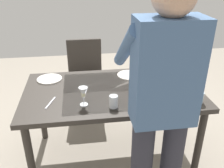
{
  "coord_description": "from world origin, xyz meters",
  "views": [
    {
      "loc": [
        0.26,
        1.87,
        1.72
      ],
      "look_at": [
        0.0,
        0.0,
        0.78
      ],
      "focal_mm": 39.56,
      "sensor_mm": 36.0,
      "label": 1
    }
  ],
  "objects_px": {
    "chair_near": "(86,74)",
    "serving_bowl_pasta": "(148,94)",
    "dining_table": "(112,97)",
    "dinner_plate_far": "(129,75)",
    "water_cup_near_left": "(114,102)",
    "person_server": "(161,106)",
    "wine_glass_left": "(83,93)",
    "side_bowl_salad": "(166,74)",
    "water_cup_near_right": "(198,97)",
    "wine_bottle": "(162,74)",
    "dinner_plate_near": "(49,79)"
  },
  "relations": [
    {
      "from": "chair_near",
      "to": "serving_bowl_pasta",
      "type": "relative_size",
      "value": 3.03
    },
    {
      "from": "dining_table",
      "to": "dinner_plate_far",
      "type": "relative_size",
      "value": 6.56
    },
    {
      "from": "chair_near",
      "to": "dining_table",
      "type": "bearing_deg",
      "value": 103.93
    },
    {
      "from": "dining_table",
      "to": "water_cup_near_left",
      "type": "xyz_separation_m",
      "value": [
        0.03,
        0.29,
        0.12
      ]
    },
    {
      "from": "dining_table",
      "to": "person_server",
      "type": "height_order",
      "value": "person_server"
    },
    {
      "from": "wine_glass_left",
      "to": "water_cup_near_left",
      "type": "xyz_separation_m",
      "value": [
        -0.22,
        0.06,
        -0.06
      ]
    },
    {
      "from": "dining_table",
      "to": "serving_bowl_pasta",
      "type": "relative_size",
      "value": 5.03
    },
    {
      "from": "wine_glass_left",
      "to": "side_bowl_salad",
      "type": "relative_size",
      "value": 0.84
    },
    {
      "from": "person_server",
      "to": "side_bowl_salad",
      "type": "xyz_separation_m",
      "value": [
        -0.35,
        -0.88,
        -0.2
      ]
    },
    {
      "from": "water_cup_near_right",
      "to": "dining_table",
      "type": "bearing_deg",
      "value": -26.17
    },
    {
      "from": "wine_bottle",
      "to": "serving_bowl_pasta",
      "type": "distance_m",
      "value": 0.28
    },
    {
      "from": "serving_bowl_pasta",
      "to": "dining_table",
      "type": "bearing_deg",
      "value": -35.77
    },
    {
      "from": "dinner_plate_near",
      "to": "serving_bowl_pasta",
      "type": "bearing_deg",
      "value": 150.35
    },
    {
      "from": "wine_bottle",
      "to": "dinner_plate_near",
      "type": "relative_size",
      "value": 1.29
    },
    {
      "from": "side_bowl_salad",
      "to": "person_server",
      "type": "bearing_deg",
      "value": 68.3
    },
    {
      "from": "wine_bottle",
      "to": "wine_glass_left",
      "type": "bearing_deg",
      "value": 19.2
    },
    {
      "from": "wine_glass_left",
      "to": "dinner_plate_near",
      "type": "distance_m",
      "value": 0.6
    },
    {
      "from": "wine_glass_left",
      "to": "side_bowl_salad",
      "type": "distance_m",
      "value": 0.89
    },
    {
      "from": "dinner_plate_near",
      "to": "dinner_plate_far",
      "type": "bearing_deg",
      "value": 178.77
    },
    {
      "from": "side_bowl_salad",
      "to": "dinner_plate_near",
      "type": "bearing_deg",
      "value": -4.89
    },
    {
      "from": "dining_table",
      "to": "water_cup_near_left",
      "type": "bearing_deg",
      "value": 84.21
    },
    {
      "from": "water_cup_near_left",
      "to": "serving_bowl_pasta",
      "type": "height_order",
      "value": "water_cup_near_left"
    },
    {
      "from": "chair_near",
      "to": "water_cup_near_left",
      "type": "height_order",
      "value": "chair_near"
    },
    {
      "from": "dining_table",
      "to": "wine_glass_left",
      "type": "xyz_separation_m",
      "value": [
        0.25,
        0.23,
        0.18
      ]
    },
    {
      "from": "wine_bottle",
      "to": "side_bowl_salad",
      "type": "relative_size",
      "value": 1.64
    },
    {
      "from": "wine_glass_left",
      "to": "side_bowl_salad",
      "type": "xyz_separation_m",
      "value": [
        -0.79,
        -0.41,
        -0.07
      ]
    },
    {
      "from": "serving_bowl_pasta",
      "to": "side_bowl_salad",
      "type": "relative_size",
      "value": 1.67
    },
    {
      "from": "wine_glass_left",
      "to": "serving_bowl_pasta",
      "type": "distance_m",
      "value": 0.52
    },
    {
      "from": "person_server",
      "to": "dinner_plate_far",
      "type": "xyz_separation_m",
      "value": [
        -0.01,
        -0.95,
        -0.23
      ]
    },
    {
      "from": "wine_bottle",
      "to": "water_cup_near_right",
      "type": "relative_size",
      "value": 3.34
    },
    {
      "from": "wine_bottle",
      "to": "serving_bowl_pasta",
      "type": "bearing_deg",
      "value": 48.12
    },
    {
      "from": "dinner_plate_near",
      "to": "dinner_plate_far",
      "type": "xyz_separation_m",
      "value": [
        -0.76,
        0.02,
        0.0
      ]
    },
    {
      "from": "wine_bottle",
      "to": "water_cup_near_right",
      "type": "bearing_deg",
      "value": 120.35
    },
    {
      "from": "dining_table",
      "to": "person_server",
      "type": "bearing_deg",
      "value": 105.48
    },
    {
      "from": "chair_near",
      "to": "wine_bottle",
      "type": "height_order",
      "value": "wine_bottle"
    },
    {
      "from": "wine_bottle",
      "to": "wine_glass_left",
      "type": "height_order",
      "value": "wine_bottle"
    },
    {
      "from": "dinner_plate_near",
      "to": "wine_bottle",
      "type": "bearing_deg",
      "value": 165.29
    },
    {
      "from": "dining_table",
      "to": "chair_near",
      "type": "distance_m",
      "value": 0.85
    },
    {
      "from": "wine_glass_left",
      "to": "dinner_plate_far",
      "type": "height_order",
      "value": "wine_glass_left"
    },
    {
      "from": "water_cup_near_left",
      "to": "dinner_plate_far",
      "type": "xyz_separation_m",
      "value": [
        -0.23,
        -0.55,
        -0.04
      ]
    },
    {
      "from": "person_server",
      "to": "wine_glass_left",
      "type": "bearing_deg",
      "value": -46.43
    },
    {
      "from": "dining_table",
      "to": "wine_bottle",
      "type": "bearing_deg",
      "value": -178.33
    },
    {
      "from": "serving_bowl_pasta",
      "to": "dinner_plate_far",
      "type": "height_order",
      "value": "serving_bowl_pasta"
    },
    {
      "from": "chair_near",
      "to": "person_server",
      "type": "relative_size",
      "value": 0.54
    },
    {
      "from": "dining_table",
      "to": "water_cup_near_left",
      "type": "height_order",
      "value": "water_cup_near_left"
    },
    {
      "from": "person_server",
      "to": "wine_glass_left",
      "type": "relative_size",
      "value": 11.19
    },
    {
      "from": "dining_table",
      "to": "water_cup_near_right",
      "type": "height_order",
      "value": "water_cup_near_right"
    },
    {
      "from": "serving_bowl_pasta",
      "to": "dinner_plate_near",
      "type": "height_order",
      "value": "serving_bowl_pasta"
    },
    {
      "from": "person_server",
      "to": "water_cup_near_left",
      "type": "relative_size",
      "value": 17.24
    },
    {
      "from": "person_server",
      "to": "wine_bottle",
      "type": "bearing_deg",
      "value": -109.59
    }
  ]
}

